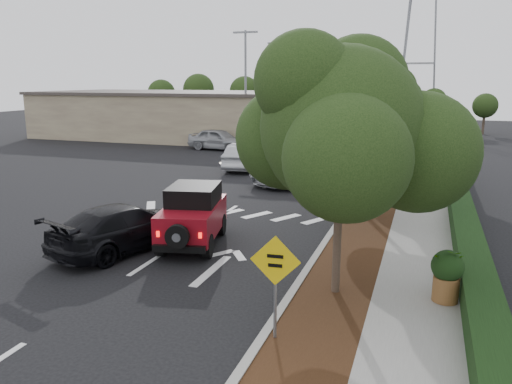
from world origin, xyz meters
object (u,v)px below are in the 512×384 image
at_px(red_jeep, 194,214).
at_px(speed_hump_sign, 275,273).
at_px(silver_suv_ahead, 297,167).
at_px(black_suv_oncoming, 125,227).

height_order(red_jeep, speed_hump_sign, speed_hump_sign).
xyz_separation_m(red_jeep, silver_suv_ahead, (0.71, 10.73, -0.17)).
relative_size(silver_suv_ahead, speed_hump_sign, 2.64).
height_order(silver_suv_ahead, speed_hump_sign, speed_hump_sign).
distance_m(silver_suv_ahead, black_suv_oncoming, 12.25).
bearing_deg(speed_hump_sign, red_jeep, 125.06).
bearing_deg(silver_suv_ahead, speed_hump_sign, -57.12).
xyz_separation_m(red_jeep, speed_hump_sign, (4.38, -5.28, 0.54)).
distance_m(black_suv_oncoming, speed_hump_sign, 7.43).
height_order(black_suv_oncoming, speed_hump_sign, speed_hump_sign).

